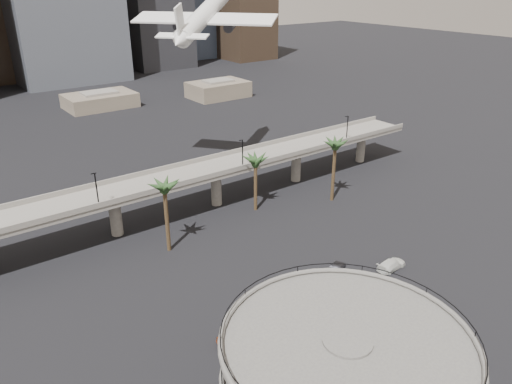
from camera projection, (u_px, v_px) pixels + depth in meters
overpass at (168, 184)px, 96.37m from camera, size 130.00×9.30×14.70m
palm_trees at (258, 164)px, 94.82m from camera, size 42.40×10.40×14.00m
low_buildings at (64, 110)px, 165.91m from camera, size 135.00×27.50×6.80m
airborne_jet at (205, 15)px, 105.21m from camera, size 29.34×27.86×12.07m
car_a at (235, 338)px, 65.56m from camera, size 5.25×3.27×1.67m
car_b at (336, 269)px, 80.90m from camera, size 5.12×3.63×1.60m
car_c at (391, 264)px, 82.09m from camera, size 5.88×2.65×1.67m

